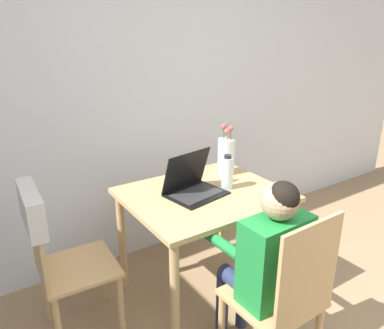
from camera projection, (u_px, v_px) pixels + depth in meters
wall_back at (135, 92)px, 2.62m from camera, size 6.40×0.05×2.50m
dining_table at (204, 208)px, 2.31m from camera, size 0.93×0.77×0.73m
chair_occupied at (283, 298)px, 1.77m from camera, size 0.41×0.41×0.92m
chair_spare at (51, 242)px, 1.95m from camera, size 0.45×0.42×0.93m
person_seated at (268, 254)px, 1.80m from camera, size 0.35×0.43×1.04m
laptop at (192, 184)px, 2.25m from camera, size 0.37×0.32×0.26m
flower_vase at (226, 155)px, 2.54m from camera, size 0.12×0.12×0.35m
water_bottle at (227, 173)px, 2.30m from camera, size 0.07×0.07×0.22m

